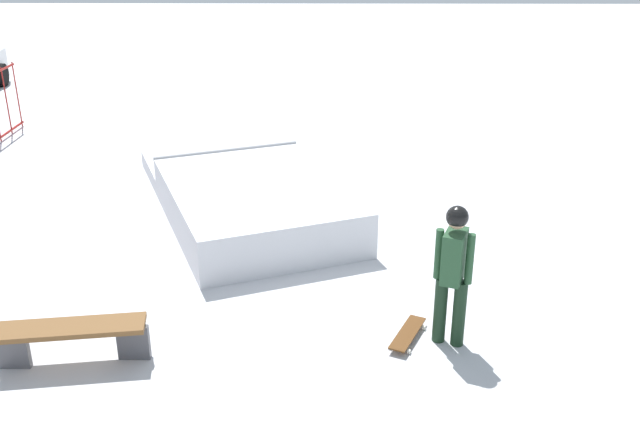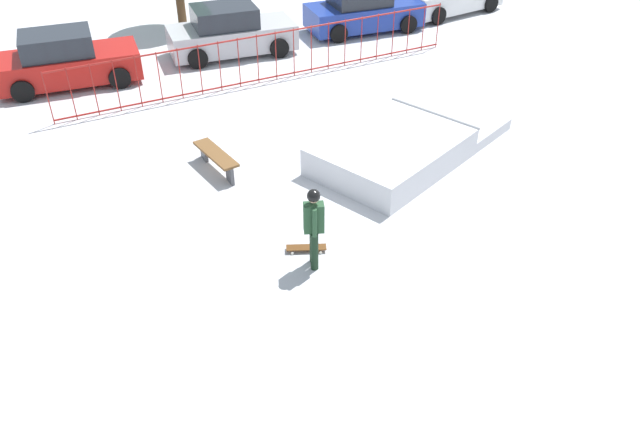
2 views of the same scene
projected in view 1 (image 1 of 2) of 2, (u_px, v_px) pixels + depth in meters
name	position (u px, v px, depth m)	size (l,w,h in m)	color
ground_plane	(292.00, 242.00, 10.98)	(60.00, 60.00, 0.00)	silver
skate_ramp	(248.00, 196.00, 11.85)	(5.98, 4.39, 0.74)	silver
skater	(453.00, 266.00, 8.04)	(0.43, 0.42, 1.73)	black
skateboard	(408.00, 333.00, 8.47)	(0.81, 0.52, 0.09)	#593314
park_bench	(72.00, 335.00, 7.92)	(0.62, 1.65, 0.48)	brown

